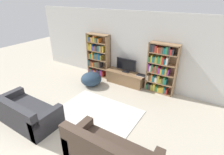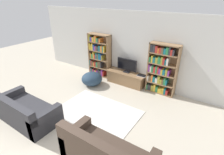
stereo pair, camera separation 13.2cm
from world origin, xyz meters
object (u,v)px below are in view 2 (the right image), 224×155
Objects in this scene: television at (127,65)px; couch_left_sectional at (25,112)px; laptop at (142,76)px; beanbag_ottoman at (92,79)px; bookshelf_left at (99,56)px; bookshelf_right at (161,69)px; tv_stand at (126,78)px.

television reaches higher than couch_left_sectional.
laptop is 0.42× the size of beanbag_ottoman.
laptop is at bearing 26.67° from beanbag_ottoman.
bookshelf_left reaches higher than laptop.
television reaches higher than laptop.
bookshelf_right is 1.24m from television.
beanbag_ottoman is (-1.01, -0.77, 0.01)m from tv_stand.
beanbag_ottoman is (0.18, 2.54, -0.02)m from couch_left_sectional.
bookshelf_right is 5.43× the size of laptop.
bookshelf_left is 0.93× the size of couch_left_sectional.
beanbag_ottoman is at bearing 85.94° from couch_left_sectional.
bookshelf_left is 3.48m from couch_left_sectional.
tv_stand is 0.66m from laptop.
couch_left_sectional is at bearing -109.59° from television.
tv_stand is 1.95× the size of beanbag_ottoman.
beanbag_ottoman is (-1.01, -0.80, -0.50)m from television.
beanbag_ottoman is at bearing -142.71° from tv_stand.
couch_left_sectional is (-2.43, -3.42, -0.59)m from bookshelf_right.
couch_left_sectional reaches higher than tv_stand.
beanbag_ottoman is at bearing -153.33° from laptop.
television is (-1.24, -0.08, -0.10)m from bookshelf_right.
bookshelf_right is 2.25× the size of beanbag_ottoman.
laptop is at bearing -2.04° from bookshelf_left.
tv_stand is at bearing 70.23° from couch_left_sectional.
bookshelf_left is at bearing 177.96° from laptop.
tv_stand is at bearing -4.86° from bookshelf_left.
bookshelf_left reaches higher than beanbag_ottoman.
bookshelf_right reaches higher than television.
television is at bearing 70.41° from couch_left_sectional.
beanbag_ottoman is (-1.62, -0.81, -0.24)m from laptop.
tv_stand is 0.81× the size of couch_left_sectional.
couch_left_sectional reaches higher than beanbag_ottoman.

